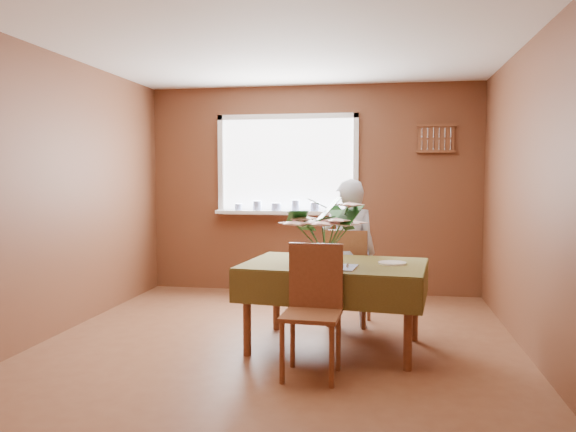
% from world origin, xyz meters
% --- Properties ---
extents(floor, '(4.50, 4.50, 0.00)m').
position_xyz_m(floor, '(0.00, 0.00, 0.00)').
color(floor, brown).
rests_on(floor, ground).
extents(ceiling, '(4.50, 4.50, 0.00)m').
position_xyz_m(ceiling, '(0.00, 0.00, 2.50)').
color(ceiling, white).
rests_on(ceiling, wall_back).
extents(wall_back, '(4.00, 0.00, 4.00)m').
position_xyz_m(wall_back, '(0.00, 2.25, 1.25)').
color(wall_back, brown).
rests_on(wall_back, floor).
extents(wall_front, '(4.00, 0.00, 4.00)m').
position_xyz_m(wall_front, '(0.00, -2.25, 1.25)').
color(wall_front, brown).
rests_on(wall_front, floor).
extents(wall_left, '(0.00, 4.50, 4.50)m').
position_xyz_m(wall_left, '(-2.00, 0.00, 1.25)').
color(wall_left, brown).
rests_on(wall_left, floor).
extents(wall_right, '(0.00, 4.50, 4.50)m').
position_xyz_m(wall_right, '(2.00, 0.00, 1.25)').
color(wall_right, brown).
rests_on(wall_right, floor).
extents(window_assembly, '(1.72, 0.20, 1.22)m').
position_xyz_m(window_assembly, '(-0.30, 2.20, 1.35)').
color(window_assembly, white).
rests_on(window_assembly, wall_back).
extents(spoon_rack, '(0.44, 0.05, 0.33)m').
position_xyz_m(spoon_rack, '(1.45, 2.22, 1.85)').
color(spoon_rack, brown).
rests_on(spoon_rack, wall_back).
extents(dining_table, '(1.56, 1.15, 0.71)m').
position_xyz_m(dining_table, '(0.47, 0.05, 0.62)').
color(dining_table, brown).
rests_on(dining_table, floor).
extents(chair_far, '(0.43, 0.43, 0.92)m').
position_xyz_m(chair_far, '(0.54, 0.75, 0.50)').
color(chair_far, brown).
rests_on(chair_far, floor).
extents(chair_near, '(0.42, 0.42, 0.93)m').
position_xyz_m(chair_near, '(0.38, -0.58, 0.51)').
color(chair_near, brown).
rests_on(chair_near, floor).
extents(seated_woman, '(0.54, 0.38, 1.39)m').
position_xyz_m(seated_woman, '(0.55, 0.72, 0.70)').
color(seated_woman, white).
rests_on(seated_woman, floor).
extents(flower_bouquet, '(0.62, 0.62, 0.53)m').
position_xyz_m(flower_bouquet, '(0.42, -0.18, 1.06)').
color(flower_bouquet, white).
rests_on(flower_bouquet, dining_table).
extents(side_plate, '(0.23, 0.23, 0.01)m').
position_xyz_m(side_plate, '(0.94, 0.07, 0.71)').
color(side_plate, white).
rests_on(side_plate, dining_table).
extents(table_knife, '(0.02, 0.20, 0.00)m').
position_xyz_m(table_knife, '(0.59, -0.14, 0.72)').
color(table_knife, silver).
rests_on(table_knife, dining_table).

